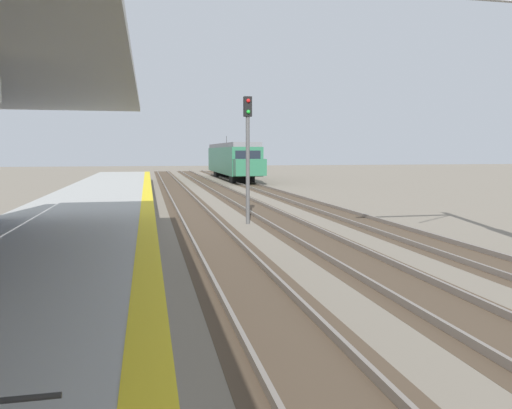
% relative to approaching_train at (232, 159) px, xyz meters
% --- Properties ---
extents(station_platform, '(5.00, 80.00, 0.91)m').
position_rel_approaching_train_xyz_m(station_platform, '(-11.20, -39.39, -1.73)').
color(station_platform, '#A8A8A3').
rests_on(station_platform, ground).
extents(track_pair_nearest_platform, '(2.34, 120.00, 0.16)m').
position_rel_approaching_train_xyz_m(track_pair_nearest_platform, '(-6.80, -35.39, -2.13)').
color(track_pair_nearest_platform, '#4C3D2D').
rests_on(track_pair_nearest_platform, ground).
extents(track_pair_middle, '(2.34, 120.00, 0.16)m').
position_rel_approaching_train_xyz_m(track_pair_middle, '(-3.40, -35.39, -2.13)').
color(track_pair_middle, '#4C3D2D').
rests_on(track_pair_middle, ground).
extents(track_pair_far_side, '(2.34, 120.00, 0.16)m').
position_rel_approaching_train_xyz_m(track_pair_far_side, '(-0.00, -35.39, -2.13)').
color(track_pair_far_side, '#4C3D2D').
rests_on(track_pair_far_side, ground).
extents(approaching_train, '(2.93, 19.60, 4.76)m').
position_rel_approaching_train_xyz_m(approaching_train, '(0.00, 0.00, 0.00)').
color(approaching_train, '#286647').
rests_on(approaching_train, ground).
extents(rail_signal_post, '(0.32, 0.34, 5.20)m').
position_rel_approaching_train_xyz_m(rail_signal_post, '(-4.89, -33.31, 1.02)').
color(rail_signal_post, '#4C4C4C').
rests_on(rail_signal_post, ground).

